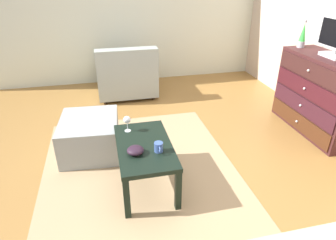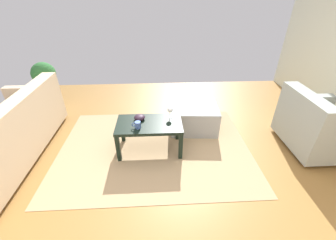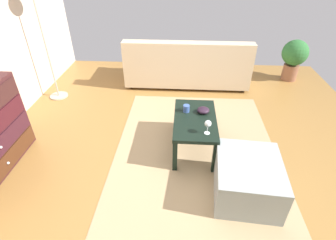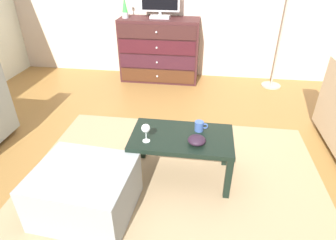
% 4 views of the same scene
% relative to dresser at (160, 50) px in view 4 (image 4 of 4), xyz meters
% --- Properties ---
extents(ground_plane, '(5.94, 5.19, 0.05)m').
position_rel_dresser_xyz_m(ground_plane, '(0.30, -2.04, -0.49)').
color(ground_plane, olive).
extents(area_rug, '(2.60, 1.90, 0.01)m').
position_rel_dresser_xyz_m(area_rug, '(0.50, -2.24, -0.46)').
color(area_rug, tan).
rests_on(area_rug, ground_plane).
extents(dresser, '(1.17, 0.49, 0.93)m').
position_rel_dresser_xyz_m(dresser, '(0.00, 0.00, 0.00)').
color(dresser, '#3E1D1D').
rests_on(dresser, ground_plane).
extents(tv, '(0.56, 0.18, 0.42)m').
position_rel_dresser_xyz_m(tv, '(0.01, 0.02, 0.68)').
color(tv, silver).
rests_on(tv, dresser).
extents(lava_lamp, '(0.09, 0.09, 0.33)m').
position_rel_dresser_xyz_m(lava_lamp, '(-0.48, -0.04, 0.61)').
color(lava_lamp, '#B7B7BC').
rests_on(lava_lamp, dresser).
extents(coffee_table, '(0.84, 0.48, 0.43)m').
position_rel_dresser_xyz_m(coffee_table, '(0.56, -2.22, -0.10)').
color(coffee_table, black).
rests_on(coffee_table, ground_plane).
extents(wine_glass, '(0.07, 0.07, 0.16)m').
position_rel_dresser_xyz_m(wine_glass, '(0.28, -2.33, 0.08)').
color(wine_glass, silver).
rests_on(wine_glass, coffee_table).
extents(mug, '(0.11, 0.08, 0.09)m').
position_rel_dresser_xyz_m(mug, '(0.69, -2.11, 0.01)').
color(mug, '#3B589C').
rests_on(mug, coffee_table).
extents(bowl_decorative, '(0.14, 0.14, 0.06)m').
position_rel_dresser_xyz_m(bowl_decorative, '(0.68, -2.31, -0.01)').
color(bowl_decorative, '#281827').
rests_on(bowl_decorative, coffee_table).
extents(ottoman, '(0.74, 0.65, 0.39)m').
position_rel_dresser_xyz_m(ottoman, '(-0.12, -2.71, -0.27)').
color(ottoman, gray).
rests_on(ottoman, ground_plane).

